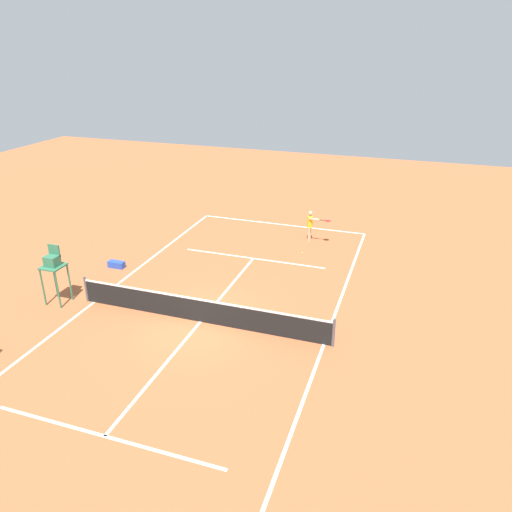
{
  "coord_description": "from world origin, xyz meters",
  "views": [
    {
      "loc": [
        -6.92,
        14.06,
        9.57
      ],
      "look_at": [
        -0.61,
        -4.64,
        0.8
      ],
      "focal_mm": 34.26,
      "sensor_mm": 36.0,
      "label": 1
    }
  ],
  "objects_px": {
    "umpire_chair": "(53,265)",
    "tennis_ball": "(302,253)",
    "equipment_bag": "(116,264)",
    "player_serving": "(311,223)"
  },
  "relations": [
    {
      "from": "umpire_chair",
      "to": "equipment_bag",
      "type": "distance_m",
      "value": 3.82
    },
    {
      "from": "umpire_chair",
      "to": "equipment_bag",
      "type": "bearing_deg",
      "value": -95.06
    },
    {
      "from": "player_serving",
      "to": "tennis_ball",
      "type": "distance_m",
      "value": 1.99
    },
    {
      "from": "umpire_chair",
      "to": "tennis_ball",
      "type": "bearing_deg",
      "value": -135.93
    },
    {
      "from": "equipment_bag",
      "to": "player_serving",
      "type": "bearing_deg",
      "value": -142.04
    },
    {
      "from": "tennis_ball",
      "to": "umpire_chair",
      "type": "relative_size",
      "value": 0.03
    },
    {
      "from": "equipment_bag",
      "to": "tennis_ball",
      "type": "bearing_deg",
      "value": -151.18
    },
    {
      "from": "umpire_chair",
      "to": "equipment_bag",
      "type": "relative_size",
      "value": 3.17
    },
    {
      "from": "player_serving",
      "to": "equipment_bag",
      "type": "bearing_deg",
      "value": -49.8
    },
    {
      "from": "tennis_ball",
      "to": "player_serving",
      "type": "bearing_deg",
      "value": -89.66
    }
  ]
}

